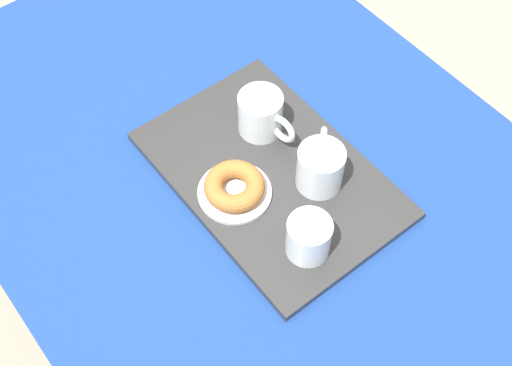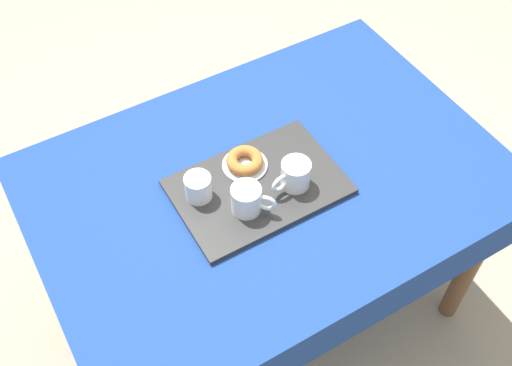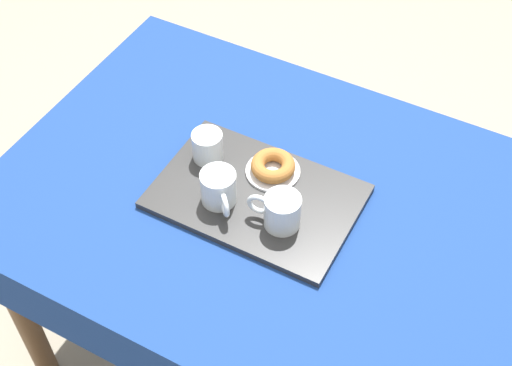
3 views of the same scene
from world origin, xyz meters
TOP-DOWN VIEW (x-y plane):
  - ground_plane at (0.00, 0.00)m, footprint 6.00×6.00m
  - dining_table at (0.00, 0.00)m, footprint 1.36×0.94m
  - serving_tray at (0.05, 0.02)m, footprint 0.47×0.32m
  - tea_mug_left at (-0.04, 0.07)m, footprint 0.13×0.08m
  - tea_mug_right at (0.12, 0.08)m, footprint 0.11×0.11m
  - water_glass_near at (0.21, -0.03)m, footprint 0.08×0.08m
  - donut_plate_left at (0.05, -0.06)m, footprint 0.13×0.13m
  - sugar_donut_left at (0.05, -0.06)m, footprint 0.11×0.11m

SIDE VIEW (x-z plane):
  - ground_plane at x=0.00m, z-range 0.00..0.00m
  - dining_table at x=0.00m, z-range 0.28..1.05m
  - serving_tray at x=0.05m, z-range 0.77..0.79m
  - donut_plate_left at x=0.05m, z-range 0.79..0.79m
  - sugar_donut_left at x=0.05m, z-range 0.79..0.83m
  - water_glass_near at x=0.21m, z-range 0.78..0.86m
  - tea_mug_left at x=-0.04m, z-range 0.78..0.87m
  - tea_mug_right at x=0.12m, z-range 0.78..0.87m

